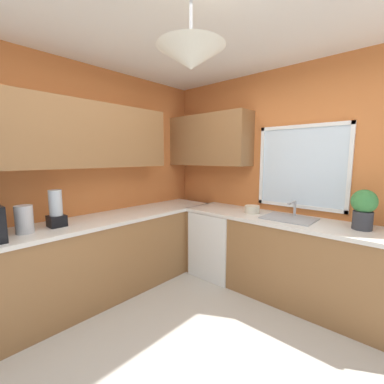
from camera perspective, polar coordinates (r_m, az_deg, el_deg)
name	(u,v)px	position (r m, az deg, el deg)	size (l,w,h in m)	color
ground_plane	(191,369)	(2.33, -0.20, -34.51)	(7.87, 7.87, 0.00)	#B7B2A8
room_shell	(166,130)	(2.65, -5.75, 13.59)	(3.65, 3.70, 2.67)	#D17238
counter_run_left	(93,260)	(3.12, -21.07, -13.81)	(0.65, 3.31, 0.89)	olive
counter_run_back	(296,260)	(3.12, 22.08, -13.84)	(2.74, 0.65, 0.89)	olive
dishwasher	(220,243)	(3.54, 6.13, -11.10)	(0.60, 0.60, 0.85)	white
kettle	(24,219)	(2.73, -33.14, -5.09)	(0.15, 0.15, 0.25)	#B7B7BC
sink_assembly	(289,218)	(3.03, 20.71, -5.36)	(0.53, 0.40, 0.19)	#9EA0A5
potted_plant	(364,207)	(2.87, 33.74, -2.85)	(0.22, 0.22, 0.38)	#38383D
bowl	(252,209)	(3.20, 13.15, -3.76)	(0.18, 0.18, 0.09)	beige
blender_appliance	(56,210)	(2.82, -27.88, -3.58)	(0.15, 0.15, 0.36)	black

